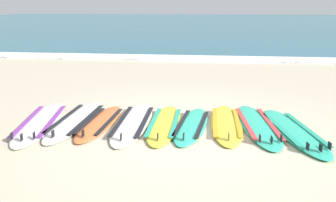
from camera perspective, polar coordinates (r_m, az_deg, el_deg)
name	(u,v)px	position (r m, az deg, el deg)	size (l,w,h in m)	color
ground_plane	(187,132)	(6.01, 3.21, -5.08)	(80.00, 80.00, 0.00)	#C1B599
sea	(206,22)	(43.06, 6.33, 12.83)	(80.00, 60.00, 0.10)	#23667A
wave_foam_strip	(200,59)	(13.73, 5.26, 6.94)	(80.00, 1.13, 0.11)	white
surfboard_0	(40,122)	(6.79, -20.26, -3.26)	(1.06, 2.59, 0.18)	white
surfboard_1	(76,120)	(6.70, -14.92, -3.04)	(0.64, 2.44, 0.18)	white
surfboard_2	(100,122)	(6.48, -11.12, -3.45)	(0.59, 2.09, 0.18)	orange
surfboard_3	(133,122)	(6.38, -5.78, -3.54)	(0.64, 2.42, 0.18)	white
surfboard_4	(164,124)	(6.29, -0.60, -3.73)	(0.56, 2.22, 0.18)	yellow
surfboard_5	(192,125)	(6.23, 3.91, -3.95)	(0.74, 2.10, 0.18)	#2DB793
surfboard_6	(226,123)	(6.39, 9.54, -3.65)	(0.56, 2.24, 0.18)	yellow
surfboard_7	(257,125)	(6.43, 14.50, -3.81)	(0.82, 2.43, 0.18)	#2DB793
surfboard_8	(293,131)	(6.32, 19.94, -4.60)	(1.02, 2.48, 0.18)	#2DB793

